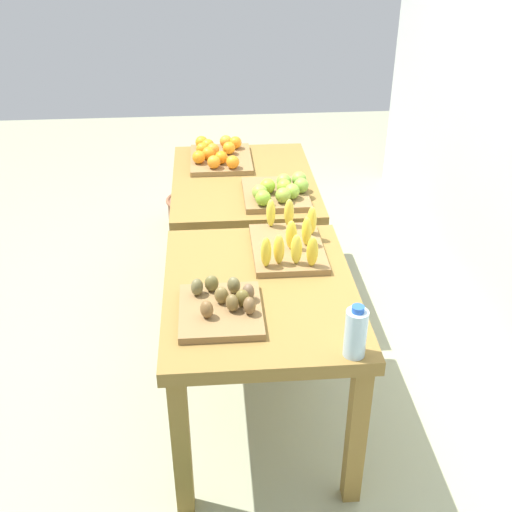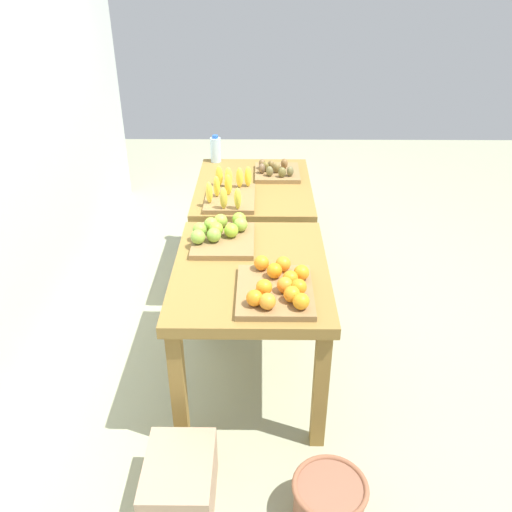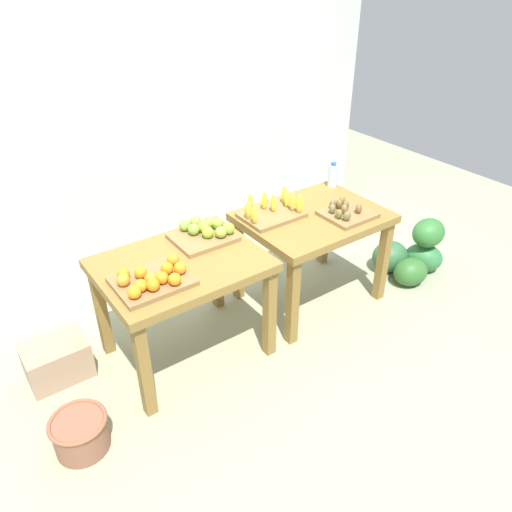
{
  "view_description": "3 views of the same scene",
  "coord_description": "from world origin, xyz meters",
  "px_view_note": "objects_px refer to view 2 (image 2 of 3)",
  "views": [
    {
      "loc": [
        2.77,
        -0.19,
        2.22
      ],
      "look_at": [
        -0.08,
        0.03,
        0.53
      ],
      "focal_mm": 44.88,
      "sensor_mm": 36.0,
      "label": 1
    },
    {
      "loc": [
        -2.91,
        -0.05,
        2.17
      ],
      "look_at": [
        -0.06,
        -0.02,
        0.54
      ],
      "focal_mm": 37.39,
      "sensor_mm": 36.0,
      "label": 2
    },
    {
      "loc": [
        -1.72,
        -2.44,
        2.46
      ],
      "look_at": [
        0.06,
        0.04,
        0.55
      ],
      "focal_mm": 34.85,
      "sensor_mm": 36.0,
      "label": 3
    }
  ],
  "objects_px": {
    "display_table_left": "(251,285)",
    "wicker_basket": "(329,501)",
    "apple_bin": "(221,234)",
    "water_bottle": "(216,149)",
    "watermelon_pile": "(283,204)",
    "cardboard_produce_box": "(180,483)",
    "orange_bin": "(278,287)",
    "banana_crate": "(229,193)",
    "display_table_right": "(254,199)",
    "kiwi_bin": "(276,171)"
  },
  "relations": [
    {
      "from": "display_table_left",
      "to": "apple_bin",
      "type": "relative_size",
      "value": 2.51
    },
    {
      "from": "display_table_left",
      "to": "kiwi_bin",
      "type": "distance_m",
      "value": 1.31
    },
    {
      "from": "banana_crate",
      "to": "display_table_right",
      "type": "bearing_deg",
      "value": -29.61
    },
    {
      "from": "display_table_left",
      "to": "watermelon_pile",
      "type": "bearing_deg",
      "value": -6.95
    },
    {
      "from": "display_table_left",
      "to": "wicker_basket",
      "type": "bearing_deg",
      "value": -158.46
    },
    {
      "from": "wicker_basket",
      "to": "cardboard_produce_box",
      "type": "height_order",
      "value": "cardboard_produce_box"
    },
    {
      "from": "apple_bin",
      "to": "wicker_basket",
      "type": "bearing_deg",
      "value": -156.07
    },
    {
      "from": "watermelon_pile",
      "to": "wicker_basket",
      "type": "relative_size",
      "value": 1.94
    },
    {
      "from": "display_table_left",
      "to": "display_table_right",
      "type": "height_order",
      "value": "same"
    },
    {
      "from": "orange_bin",
      "to": "kiwi_bin",
      "type": "height_order",
      "value": "orange_bin"
    },
    {
      "from": "kiwi_bin",
      "to": "cardboard_produce_box",
      "type": "relative_size",
      "value": 0.9
    },
    {
      "from": "apple_bin",
      "to": "banana_crate",
      "type": "xyz_separation_m",
      "value": [
        0.56,
        -0.02,
        0.0
      ]
    },
    {
      "from": "orange_bin",
      "to": "wicker_basket",
      "type": "xyz_separation_m",
      "value": [
        -0.63,
        -0.22,
        -0.68
      ]
    },
    {
      "from": "apple_bin",
      "to": "display_table_left",
      "type": "bearing_deg",
      "value": -149.2
    },
    {
      "from": "watermelon_pile",
      "to": "cardboard_produce_box",
      "type": "xyz_separation_m",
      "value": [
        -2.89,
        0.55,
        -0.05
      ]
    },
    {
      "from": "watermelon_pile",
      "to": "banana_crate",
      "type": "bearing_deg",
      "value": 161.62
    },
    {
      "from": "display_table_right",
      "to": "watermelon_pile",
      "type": "height_order",
      "value": "display_table_right"
    },
    {
      "from": "banana_crate",
      "to": "wicker_basket",
      "type": "bearing_deg",
      "value": -163.79
    },
    {
      "from": "display_table_right",
      "to": "kiwi_bin",
      "type": "relative_size",
      "value": 2.89
    },
    {
      "from": "kiwi_bin",
      "to": "water_bottle",
      "type": "height_order",
      "value": "water_bottle"
    },
    {
      "from": "watermelon_pile",
      "to": "orange_bin",
      "type": "bearing_deg",
      "value": 177.08
    },
    {
      "from": "orange_bin",
      "to": "watermelon_pile",
      "type": "height_order",
      "value": "orange_bin"
    },
    {
      "from": "orange_bin",
      "to": "cardboard_produce_box",
      "type": "xyz_separation_m",
      "value": [
        -0.56,
        0.43,
        -0.67
      ]
    },
    {
      "from": "kiwi_bin",
      "to": "water_bottle",
      "type": "distance_m",
      "value": 0.54
    },
    {
      "from": "display_table_right",
      "to": "watermelon_pile",
      "type": "bearing_deg",
      "value": -14.84
    },
    {
      "from": "orange_bin",
      "to": "cardboard_produce_box",
      "type": "bearing_deg",
      "value": 142.34
    },
    {
      "from": "banana_crate",
      "to": "display_table_left",
      "type": "bearing_deg",
      "value": -169.69
    },
    {
      "from": "display_table_left",
      "to": "cardboard_produce_box",
      "type": "xyz_separation_m",
      "value": [
        -0.82,
        0.3,
        -0.52
      ]
    },
    {
      "from": "watermelon_pile",
      "to": "wicker_basket",
      "type": "height_order",
      "value": "watermelon_pile"
    },
    {
      "from": "banana_crate",
      "to": "water_bottle",
      "type": "xyz_separation_m",
      "value": [
        0.73,
        0.14,
        0.05
      ]
    },
    {
      "from": "apple_bin",
      "to": "water_bottle",
      "type": "distance_m",
      "value": 1.31
    },
    {
      "from": "kiwi_bin",
      "to": "cardboard_produce_box",
      "type": "height_order",
      "value": "kiwi_bin"
    },
    {
      "from": "water_bottle",
      "to": "cardboard_produce_box",
      "type": "height_order",
      "value": "water_bottle"
    },
    {
      "from": "kiwi_bin",
      "to": "orange_bin",
      "type": "bearing_deg",
      "value": 179.04
    },
    {
      "from": "display_table_left",
      "to": "cardboard_produce_box",
      "type": "relative_size",
      "value": 2.6
    },
    {
      "from": "wicker_basket",
      "to": "cardboard_produce_box",
      "type": "xyz_separation_m",
      "value": [
        0.07,
        0.65,
        0.01
      ]
    },
    {
      "from": "display_table_right",
      "to": "water_bottle",
      "type": "relative_size",
      "value": 5.02
    },
    {
      "from": "water_bottle",
      "to": "display_table_left",
      "type": "bearing_deg",
      "value": -169.38
    },
    {
      "from": "apple_bin",
      "to": "watermelon_pile",
      "type": "xyz_separation_m",
      "value": [
        1.79,
        -0.42,
        -0.62
      ]
    },
    {
      "from": "apple_bin",
      "to": "cardboard_produce_box",
      "type": "relative_size",
      "value": 1.03
    },
    {
      "from": "orange_bin",
      "to": "wicker_basket",
      "type": "relative_size",
      "value": 1.34
    },
    {
      "from": "display_table_left",
      "to": "water_bottle",
      "type": "bearing_deg",
      "value": 10.62
    },
    {
      "from": "orange_bin",
      "to": "watermelon_pile",
      "type": "distance_m",
      "value": 2.41
    },
    {
      "from": "water_bottle",
      "to": "cardboard_produce_box",
      "type": "xyz_separation_m",
      "value": [
        -2.4,
        0.0,
        -0.72
      ]
    },
    {
      "from": "water_bottle",
      "to": "banana_crate",
      "type": "bearing_deg",
      "value": -169.03
    },
    {
      "from": "wicker_basket",
      "to": "cardboard_produce_box",
      "type": "bearing_deg",
      "value": 83.9
    },
    {
      "from": "orange_bin",
      "to": "display_table_right",
      "type": "bearing_deg",
      "value": 5.57
    },
    {
      "from": "display_table_right",
      "to": "orange_bin",
      "type": "bearing_deg",
      "value": -174.43
    },
    {
      "from": "wicker_basket",
      "to": "display_table_left",
      "type": "bearing_deg",
      "value": 21.54
    },
    {
      "from": "apple_bin",
      "to": "water_bottle",
      "type": "height_order",
      "value": "water_bottle"
    }
  ]
}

